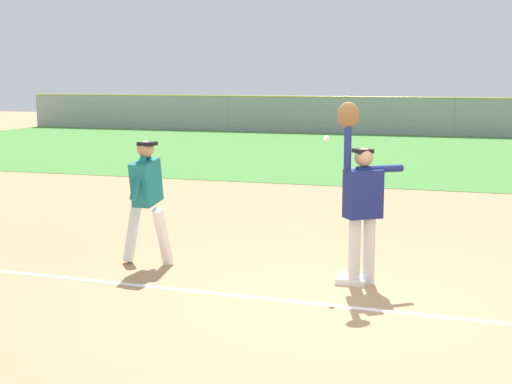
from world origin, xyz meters
name	(u,v)px	position (x,y,z in m)	size (l,w,h in m)	color
ground_plane	(338,302)	(0.00, 0.00, 0.00)	(78.76, 78.76, 0.00)	tan
outfield_grass	(441,155)	(0.00, 17.14, 0.01)	(42.01, 16.28, 0.01)	#478438
chalk_foul_line	(38,275)	(-3.99, -0.05, 0.00)	(12.00, 0.10, 0.01)	white
first_base	(352,279)	(0.01, 0.85, 0.04)	(0.38, 0.38, 0.08)	white
fielder	(362,196)	(0.11, 0.79, 1.12)	(0.79, 0.62, 2.28)	silver
runner	(146,193)	(-2.87, 0.91, 1.00)	(0.72, 0.84, 1.72)	white
baseball	(326,139)	(-0.37, 0.92, 1.81)	(0.07, 0.07, 0.07)	white
outfield_fence	(455,117)	(0.00, 25.28, 0.85)	(42.09, 0.08, 1.70)	#93999E
parked_car_black	(375,115)	(-4.12, 29.49, 0.67)	(4.40, 2.12, 1.25)	black
parked_car_green	(465,116)	(0.26, 29.39, 0.67)	(4.55, 2.41, 1.25)	#1E6B33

